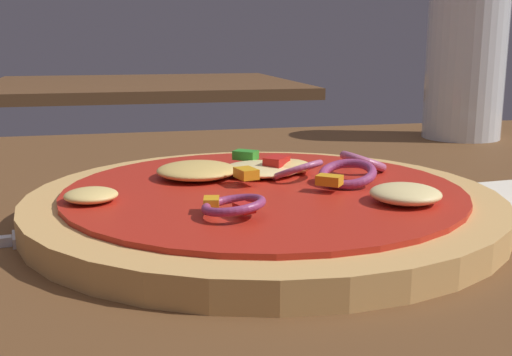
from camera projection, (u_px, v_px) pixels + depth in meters
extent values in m
cube|color=brown|center=(188.00, 260.00, 0.34)|extent=(1.24, 0.81, 0.03)
cylinder|color=tan|center=(264.00, 205.00, 0.38)|extent=(0.28, 0.28, 0.02)
cylinder|color=red|center=(264.00, 190.00, 0.38)|extent=(0.24, 0.24, 0.00)
ellipsoid|color=#F4DB8E|center=(406.00, 194.00, 0.34)|extent=(0.04, 0.04, 0.01)
ellipsoid|color=#EFCC72|center=(91.00, 195.00, 0.34)|extent=(0.03, 0.03, 0.01)
ellipsoid|color=#EFCC72|center=(289.00, 166.00, 0.42)|extent=(0.03, 0.03, 0.01)
ellipsoid|color=#F4DB8E|center=(261.00, 169.00, 0.41)|extent=(0.05, 0.05, 0.01)
ellipsoid|color=#E5BC60|center=(197.00, 170.00, 0.40)|extent=(0.05, 0.05, 0.01)
torus|color=#B25984|center=(297.00, 170.00, 0.40)|extent=(0.05, 0.05, 0.02)
torus|color=#93386B|center=(234.00, 205.00, 0.31)|extent=(0.04, 0.04, 0.01)
torus|color=#B25984|center=(363.00, 161.00, 0.42)|extent=(0.04, 0.04, 0.02)
torus|color=#93386B|center=(347.00, 174.00, 0.38)|extent=(0.05, 0.05, 0.01)
cube|color=orange|center=(329.00, 180.00, 0.36)|extent=(0.02, 0.02, 0.01)
cube|color=red|center=(244.00, 208.00, 0.31)|extent=(0.01, 0.01, 0.00)
cube|color=red|center=(277.00, 162.00, 0.41)|extent=(0.02, 0.02, 0.01)
cube|color=orange|center=(246.00, 173.00, 0.38)|extent=(0.01, 0.02, 0.01)
cube|color=orange|center=(211.00, 202.00, 0.32)|extent=(0.01, 0.01, 0.00)
cube|color=#2D8C28|center=(246.00, 155.00, 0.44)|extent=(0.02, 0.02, 0.01)
cube|color=silver|center=(31.00, 238.00, 0.33)|extent=(0.02, 0.02, 0.00)
cube|color=silver|center=(81.00, 237.00, 0.33)|extent=(0.03, 0.01, 0.00)
cube|color=silver|center=(80.00, 234.00, 0.34)|extent=(0.03, 0.01, 0.00)
cube|color=silver|center=(79.00, 231.00, 0.34)|extent=(0.03, 0.01, 0.00)
cube|color=silver|center=(78.00, 228.00, 0.35)|extent=(0.03, 0.01, 0.00)
cylinder|color=silver|center=(465.00, 71.00, 0.67)|extent=(0.08, 0.08, 0.14)
cylinder|color=#9E510F|center=(463.00, 95.00, 0.68)|extent=(0.07, 0.07, 0.09)
cylinder|color=white|center=(467.00, 45.00, 0.66)|extent=(0.07, 0.07, 0.01)
cube|color=brown|center=(143.00, 86.00, 1.58)|extent=(0.74, 0.63, 0.03)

